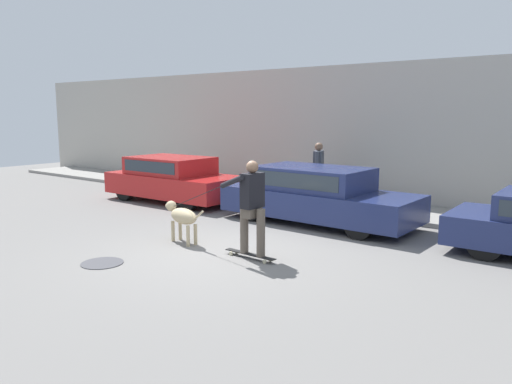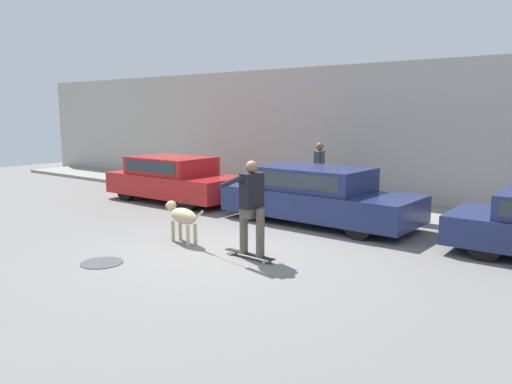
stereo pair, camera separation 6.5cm
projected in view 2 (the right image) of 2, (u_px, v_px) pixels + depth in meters
name	position (u px, v px, depth m)	size (l,w,h in m)	color
ground_plane	(225.00, 253.00, 9.16)	(36.00, 36.00, 0.00)	slate
back_wall	(379.00, 134.00, 13.97)	(32.00, 0.30, 3.91)	#ADA89E
sidewalk_curb	(358.00, 207.00, 13.33)	(30.00, 2.09, 0.11)	gray
parked_car_0	(174.00, 179.00, 14.47)	(4.15, 1.85, 1.29)	black
parked_car_1	(317.00, 196.00, 11.56)	(4.61, 1.86, 1.31)	black
dog	(182.00, 216.00, 9.85)	(1.25, 0.46, 0.79)	tan
skateboarder	(251.00, 204.00, 8.66)	(2.69, 0.62, 1.75)	beige
pedestrian_with_bag	(319.00, 169.00, 13.82)	(0.38, 0.71, 1.63)	#3D4760
manhole_cover	(102.00, 263.00, 8.56)	(0.72, 0.72, 0.01)	#38383D
fire_hydrant	(254.00, 191.00, 13.79)	(0.18, 0.18, 0.78)	#4C5156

